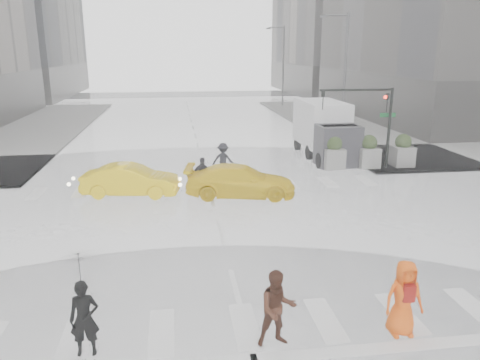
{
  "coord_description": "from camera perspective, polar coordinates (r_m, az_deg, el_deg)",
  "views": [
    {
      "loc": [
        -1.49,
        -15.82,
        6.45
      ],
      "look_at": [
        0.99,
        2.0,
        1.41
      ],
      "focal_mm": 35.0,
      "sensor_mm": 36.0,
      "label": 1
    }
  ],
  "objects": [
    {
      "name": "ground",
      "position": [
        17.15,
        -2.36,
        -6.46
      ],
      "size": [
        120.0,
        120.0,
        0.0
      ],
      "primitive_type": "plane",
      "color": "black",
      "rests_on": "ground"
    },
    {
      "name": "sidewalk_ne",
      "position": [
        39.9,
        24.06,
        5.08
      ],
      "size": [
        35.0,
        35.0,
        0.15
      ],
      "primitive_type": "cube",
      "color": "slate",
      "rests_on": "ground"
    },
    {
      "name": "road_markings",
      "position": [
        17.15,
        -2.36,
        -6.45
      ],
      "size": [
        18.0,
        48.0,
        0.01
      ],
      "primitive_type": null,
      "color": "silver",
      "rests_on": "ground"
    },
    {
      "name": "traffic_signal_pole",
      "position": [
        26.24,
        15.89,
        7.97
      ],
      "size": [
        4.45,
        0.42,
        4.5
      ],
      "color": "black",
      "rests_on": "ground"
    },
    {
      "name": "street_lamp_near",
      "position": [
        36.04,
        12.46,
        12.89
      ],
      "size": [
        2.15,
        0.22,
        9.0
      ],
      "color": "#59595B",
      "rests_on": "ground"
    },
    {
      "name": "street_lamp_far",
      "position": [
        55.24,
        5.17,
        14.02
      ],
      "size": [
        2.15,
        0.22,
        9.0
      ],
      "color": "#59595B",
      "rests_on": "ground"
    },
    {
      "name": "planter_west",
      "position": [
        26.06,
        11.31,
        3.22
      ],
      "size": [
        1.1,
        1.1,
        1.8
      ],
      "color": "slate",
      "rests_on": "ground"
    },
    {
      "name": "planter_mid",
      "position": [
        26.78,
        15.36,
        3.29
      ],
      "size": [
        1.1,
        1.1,
        1.8
      ],
      "color": "slate",
      "rests_on": "ground"
    },
    {
      "name": "planter_east",
      "position": [
        27.62,
        19.19,
        3.35
      ],
      "size": [
        1.1,
        1.1,
        1.8
      ],
      "color": "slate",
      "rests_on": "ground"
    },
    {
      "name": "pedestrian_black",
      "position": [
        10.65,
        -18.79,
        -12.38
      ],
      "size": [
        1.0,
        1.02,
        2.43
      ],
      "rotation": [
        0.0,
        0.0,
        0.04
      ],
      "color": "black",
      "rests_on": "ground"
    },
    {
      "name": "pedestrian_brown",
      "position": [
        10.8,
        4.58,
        -15.35
      ],
      "size": [
        0.9,
        0.72,
        1.8
      ],
      "primitive_type": "imported",
      "rotation": [
        0.0,
        0.0,
        0.04
      ],
      "color": "#422317",
      "rests_on": "ground"
    },
    {
      "name": "pedestrian_orange",
      "position": [
        11.73,
        19.34,
        -13.42
      ],
      "size": [
        0.92,
        0.61,
        1.84
      ],
      "rotation": [
        0.0,
        0.0,
        -0.03
      ],
      "color": "#F05710",
      "rests_on": "ground"
    },
    {
      "name": "pedestrian_far_a",
      "position": [
        21.59,
        -4.55,
        0.55
      ],
      "size": [
        1.11,
        0.83,
        1.69
      ],
      "primitive_type": "imported",
      "rotation": [
        0.0,
        0.0,
        2.9
      ],
      "color": "black",
      "rests_on": "ground"
    },
    {
      "name": "pedestrian_far_b",
      "position": [
        24.42,
        -2.06,
        2.47
      ],
      "size": [
        1.29,
        0.95,
        1.78
      ],
      "primitive_type": "imported",
      "rotation": [
        0.0,
        0.0,
        2.84
      ],
      "color": "black",
      "rests_on": "ground"
    },
    {
      "name": "taxi_mid",
      "position": [
        21.8,
        -13.17,
        -0.03
      ],
      "size": [
        4.53,
        2.18,
        1.43
      ],
      "primitive_type": "imported",
      "rotation": [
        0.0,
        0.0,
        1.41
      ],
      "color": "yellow",
      "rests_on": "ground"
    },
    {
      "name": "taxi_rear",
      "position": [
        21.12,
        0.05,
        -0.11
      ],
      "size": [
        4.64,
        2.72,
        1.43
      ],
      "primitive_type": "imported",
      "rotation": [
        0.0,
        0.0,
        1.4
      ],
      "color": "yellow",
      "rests_on": "ground"
    },
    {
      "name": "box_truck",
      "position": [
        28.92,
        10.36,
        6.14
      ],
      "size": [
        2.38,
        6.36,
        3.38
      ],
      "rotation": [
        0.0,
        0.0,
        0.01
      ],
      "color": "white",
      "rests_on": "ground"
    }
  ]
}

